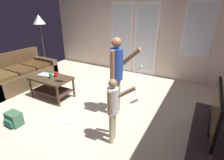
{
  "coord_description": "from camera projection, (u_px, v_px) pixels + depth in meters",
  "views": [
    {
      "loc": [
        2.18,
        -2.43,
        2.0
      ],
      "look_at": [
        0.8,
        0.04,
        0.79
      ],
      "focal_mm": 27.53,
      "sensor_mm": 36.0,
      "label": 1
    }
  ],
  "objects": [
    {
      "name": "ground_plane",
      "position": [
        79.0,
        108.0,
        3.72
      ],
      "size": [
        5.72,
        5.36,
        0.02
      ],
      "primitive_type": "cube",
      "color": "beige"
    },
    {
      "name": "wall_back_with_doors",
      "position": [
        132.0,
        32.0,
        5.3
      ],
      "size": [
        5.72,
        0.09,
        2.65
      ],
      "color": "beige",
      "rests_on": "ground_plane"
    },
    {
      "name": "leather_couch",
      "position": [
        19.0,
        75.0,
        4.71
      ],
      "size": [
        0.97,
        1.84,
        0.85
      ],
      "color": "#4F3C28",
      "rests_on": "ground_plane"
    },
    {
      "name": "coffee_table",
      "position": [
        52.0,
        83.0,
        4.01
      ],
      "size": [
        0.95,
        0.57,
        0.5
      ],
      "color": "#3E301E",
      "rests_on": "ground_plane"
    },
    {
      "name": "tv_stand",
      "position": [
        207.0,
        141.0,
        2.47
      ],
      "size": [
        0.49,
        1.43,
        0.44
      ],
      "color": "#2B2023",
      "rests_on": "ground_plane"
    },
    {
      "name": "flat_screen_tv",
      "position": [
        216.0,
        110.0,
        2.27
      ],
      "size": [
        0.08,
        1.09,
        0.6
      ],
      "color": "black",
      "rests_on": "tv_stand"
    },
    {
      "name": "person_adult",
      "position": [
        117.0,
        71.0,
        3.18
      ],
      "size": [
        0.55,
        0.42,
        1.52
      ],
      "color": "tan",
      "rests_on": "ground_plane"
    },
    {
      "name": "person_child",
      "position": [
        113.0,
        106.0,
        2.54
      ],
      "size": [
        0.43,
        0.34,
        1.08
      ],
      "color": "tan",
      "rests_on": "ground_plane"
    },
    {
      "name": "floor_lamp",
      "position": [
        39.0,
        22.0,
        5.33
      ],
      "size": [
        0.37,
        0.37,
        1.79
      ],
      "color": "#3C252B",
      "rests_on": "ground_plane"
    },
    {
      "name": "backpack",
      "position": [
        14.0,
        119.0,
        3.11
      ],
      "size": [
        0.29,
        0.23,
        0.25
      ],
      "color": "#396045",
      "rests_on": "ground_plane"
    },
    {
      "name": "loose_keyboard",
      "position": [
        61.0,
        120.0,
        3.27
      ],
      "size": [
        0.46,
        0.24,
        0.02
      ],
      "color": "white",
      "rests_on": "ground_plane"
    },
    {
      "name": "laptop_closed",
      "position": [
        46.0,
        75.0,
        4.07
      ],
      "size": [
        0.38,
        0.27,
        0.03
      ],
      "primitive_type": "cube",
      "rotation": [
        0.0,
        0.0,
        0.15
      ],
      "color": "#B3B6BD",
      "rests_on": "coffee_table"
    },
    {
      "name": "cup_near_edge",
      "position": [
        56.0,
        74.0,
        3.97
      ],
      "size": [
        0.08,
        0.08,
        0.12
      ],
      "primitive_type": "cylinder",
      "color": "red",
      "rests_on": "coffee_table"
    },
    {
      "name": "cup_by_laptop",
      "position": [
        51.0,
        76.0,
        3.89
      ],
      "size": [
        0.07,
        0.07,
        0.12
      ],
      "primitive_type": "cylinder",
      "color": "#358651",
      "rests_on": "coffee_table"
    },
    {
      "name": "tv_remote_black",
      "position": [
        59.0,
        81.0,
        3.74
      ],
      "size": [
        0.18,
        0.1,
        0.02
      ],
      "primitive_type": "cube",
      "rotation": [
        0.0,
        0.0,
        0.31
      ],
      "color": "black",
      "rests_on": "coffee_table"
    }
  ]
}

